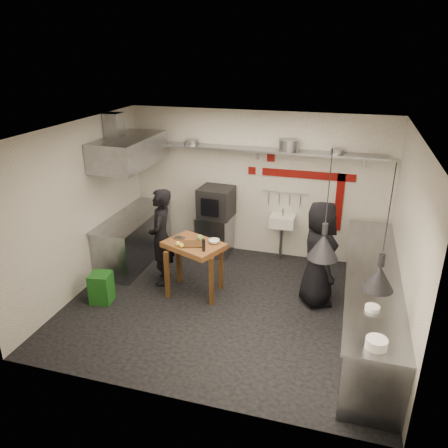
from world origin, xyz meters
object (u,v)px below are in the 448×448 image
(oven_stand, at_px, (215,235))
(combi_oven, at_px, (216,202))
(green_bin, at_px, (101,288))
(chef_left, at_px, (161,237))
(chef_right, at_px, (319,254))
(prep_table, at_px, (194,268))

(oven_stand, xyz_separation_m, combi_oven, (0.04, -0.00, 0.69))
(green_bin, relative_size, chef_left, 0.29)
(green_bin, distance_m, chef_right, 3.52)
(oven_stand, relative_size, green_bin, 1.60)
(combi_oven, bearing_deg, chef_right, -27.77)
(combi_oven, relative_size, prep_table, 0.68)
(oven_stand, xyz_separation_m, green_bin, (-1.23, -2.22, -0.15))
(oven_stand, height_order, prep_table, prep_table)
(prep_table, height_order, chef_left, chef_left)
(oven_stand, xyz_separation_m, prep_table, (0.13, -1.54, 0.06))
(combi_oven, distance_m, prep_table, 1.66)
(oven_stand, distance_m, prep_table, 1.55)
(combi_oven, distance_m, chef_left, 1.48)
(oven_stand, relative_size, chef_right, 0.47)
(chef_left, bearing_deg, oven_stand, 144.75)
(combi_oven, height_order, chef_left, chef_left)
(oven_stand, bearing_deg, prep_table, -81.71)
(oven_stand, height_order, combi_oven, combi_oven)
(oven_stand, distance_m, combi_oven, 0.69)
(prep_table, bearing_deg, oven_stand, 117.18)
(chef_right, bearing_deg, combi_oven, 37.70)
(oven_stand, bearing_deg, chef_right, -27.37)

